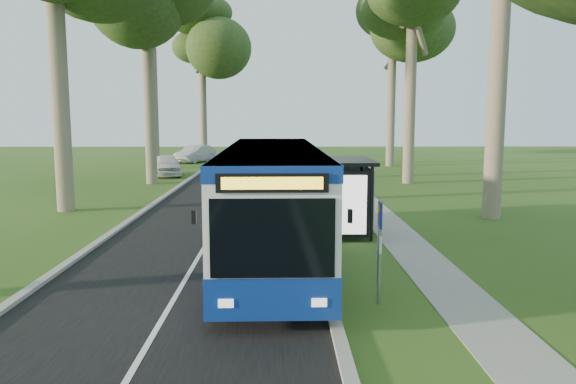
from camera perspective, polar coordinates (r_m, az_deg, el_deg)
name	(u,v)px	position (r m, az deg, el deg)	size (l,w,h in m)	color
ground	(317,255)	(16.96, 2.93, -6.37)	(120.00, 120.00, 0.00)	#304F18
road	(230,203)	(26.84, -5.93, -1.13)	(7.00, 100.00, 0.02)	black
kerb_east	(303,202)	(26.74, 1.56, -1.02)	(0.25, 100.00, 0.12)	#9E9B93
kerb_west	(156,202)	(27.37, -13.24, -1.02)	(0.25, 100.00, 0.12)	#9E9B93
centre_line	(230,203)	(26.84, -5.93, -1.11)	(0.12, 100.00, 0.01)	white
footpath	(366,203)	(27.04, 7.93, -1.10)	(1.50, 100.00, 0.02)	gray
bus	(272,201)	(16.24, -1.60, -0.94)	(2.74, 12.27, 3.24)	white
bus_stop_sign	(380,239)	(12.46, 9.29, -4.75)	(0.08, 0.32, 2.31)	gray
bus_shelter	(354,183)	(19.40, 6.76, 0.93)	(1.68, 3.06, 2.62)	black
litter_bin	(350,214)	(20.78, 6.36, -2.27)	(0.60, 0.60, 1.06)	black
car_white	(167,165)	(39.78, -12.20, 2.69)	(1.77, 4.40, 1.50)	white
car_silver	(195,154)	(50.99, -9.39, 3.85)	(1.63, 4.66, 1.54)	#A2A5AA
tree_west_d	(150,4)	(46.29, -13.82, 18.09)	(5.20, 5.20, 17.06)	#7A6B56
tree_west_e	(202,38)	(55.40, -8.76, 15.24)	(5.20, 5.20, 15.46)	#7A6B56
tree_east_d	(393,25)	(47.84, 10.62, 16.34)	(5.20, 5.20, 15.38)	#7A6B56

